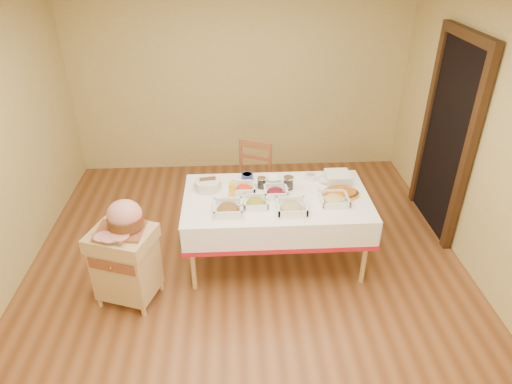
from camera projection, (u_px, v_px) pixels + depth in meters
The scene contains 23 objects.
room_shell at pixel (246, 162), 3.92m from camera, with size 5.00×5.00×5.00m.
doorway at pixel (448, 135), 4.90m from camera, with size 0.09×1.10×2.20m.
dining_table at pixel (276, 210), 4.55m from camera, with size 1.82×1.02×0.76m.
butcher_cart at pixel (126, 262), 4.12m from camera, with size 0.65×0.60×0.76m.
dining_chair at pixel (251, 182), 5.30m from camera, with size 0.54×0.53×0.94m.
ham_on_board at pixel (124, 218), 3.93m from camera, with size 0.43×0.41×0.29m.
serving_dish_a at pixel (228, 208), 4.21m from camera, with size 0.27×0.27×0.12m.
serving_dish_b at pixel (256, 202), 4.32m from camera, with size 0.23×0.23×0.09m.
serving_dish_c at pixel (292, 207), 4.23m from camera, with size 0.28×0.28×0.11m.
serving_dish_d at pixel (334, 199), 4.36m from camera, with size 0.27×0.27×0.10m.
serving_dish_e at pixel (244, 188), 4.54m from camera, with size 0.23×0.22×0.11m.
serving_dish_f at pixel (276, 192), 4.48m from camera, with size 0.24×0.23×0.11m.
small_bowl_left at pixel (200, 183), 4.65m from camera, with size 0.11×0.11×0.05m.
small_bowl_mid at pixel (247, 176), 4.78m from camera, with size 0.12×0.12×0.05m.
small_bowl_right at pixel (311, 177), 4.75m from camera, with size 0.12×0.12×0.06m.
bowl_white_imported at pixel (273, 179), 4.74m from camera, with size 0.16×0.16×0.04m, color silver.
bowl_small_imported at pixel (326, 180), 4.71m from camera, with size 0.15×0.15×0.05m, color silver.
preserve_jar_left at pixel (262, 183), 4.60m from camera, with size 0.09×0.09×0.11m.
preserve_jar_right at pixel (288, 183), 4.57m from camera, with size 0.10×0.10×0.13m.
mustard_bottle at pixel (232, 190), 4.42m from camera, with size 0.06×0.06×0.19m.
bread_basket at pixel (208, 184), 4.58m from camera, with size 0.27×0.27×0.12m.
plate_stack at pixel (337, 178), 4.69m from camera, with size 0.24×0.24×0.10m.
brass_platter at pixel (341, 193), 4.48m from camera, with size 0.36×0.26×0.05m.
Camera 1 is at (-0.11, -3.51, 3.06)m, focal length 32.00 mm.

